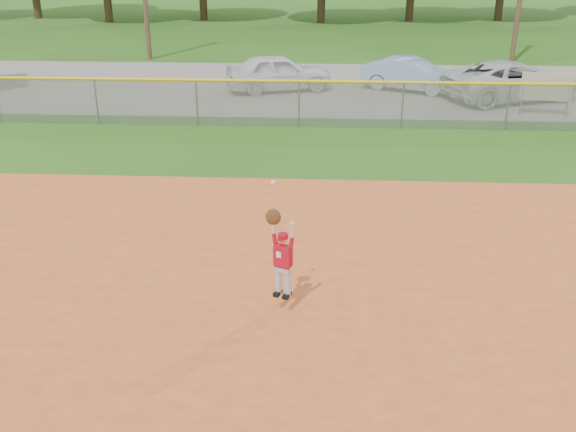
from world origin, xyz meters
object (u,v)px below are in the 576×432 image
object	(u,v)px
car_blue	(411,74)
car_white_b	(511,80)
sponsor_sign	(547,88)
car_white_a	(279,72)
ballplayer	(281,254)

from	to	relation	value
car_blue	car_white_b	bearing A→B (deg)	-84.35
car_blue	sponsor_sign	distance (m)	5.55
car_white_a	ballplayer	size ratio (longest dim) A/B	2.09
car_blue	car_white_b	world-z (taller)	car_white_b
sponsor_sign	ballplayer	bearing A→B (deg)	-122.33
car_blue	ballplayer	bearing A→B (deg)	-167.67
car_white_b	ballplayer	xyz separation A→B (m)	(-7.70, -15.37, 0.33)
sponsor_sign	car_blue	bearing A→B (deg)	137.91
car_white_a	sponsor_sign	size ratio (longest dim) A/B	2.49
car_white_b	ballplayer	bearing A→B (deg)	130.98
car_white_b	ballplayer	distance (m)	17.20
car_white_b	sponsor_sign	distance (m)	2.44
ballplayer	car_white_b	bearing A→B (deg)	63.38
car_white_a	car_white_b	size ratio (longest dim) A/B	0.81
car_white_a	car_blue	bearing A→B (deg)	-105.26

